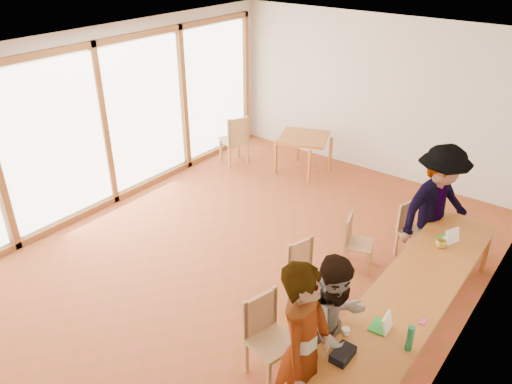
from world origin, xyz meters
TOP-DOWN VIEW (x-y plane):
  - ground at (0.00, 0.00)m, footprint 8.00×8.00m
  - wall_back at (0.00, 4.00)m, footprint 6.00×0.10m
  - wall_right at (3.00, 0.00)m, footprint 0.10×8.00m
  - window_wall at (-2.96, 0.00)m, footprint 0.10×8.00m
  - ceiling at (0.00, 0.00)m, footprint 6.00×8.00m
  - communal_table at (2.50, -0.07)m, footprint 0.80×4.00m
  - side_table at (-0.97, 3.07)m, footprint 0.90×0.90m
  - chair_near at (1.45, -1.42)m, footprint 0.55×0.55m
  - chair_mid at (1.16, -0.21)m, footprint 0.52×0.52m
  - chair_far at (1.30, 0.86)m, footprint 0.47×0.47m
  - chair_empty at (1.81, 1.63)m, footprint 0.48×0.48m
  - chair_spare at (-2.24, 2.55)m, footprint 0.63×0.63m
  - person_near at (2.13, -1.77)m, footprint 0.60×0.78m
  - person_mid at (2.14, -1.20)m, footprint 0.80×0.93m
  - person_far at (2.15, 1.56)m, footprint 1.10×1.38m
  - laptop_mid at (2.49, -0.85)m, footprint 0.21×0.24m
  - laptop_far at (2.49, 1.15)m, footprint 0.27×0.29m
  - yellow_mug at (2.45, 0.94)m, footprint 0.18×0.18m
  - green_bottle at (2.81, -0.96)m, footprint 0.07×0.07m
  - clear_glass at (2.46, 1.06)m, footprint 0.07×0.07m
  - condiment_cup at (2.23, -1.14)m, footprint 0.08×0.08m
  - pink_phone at (2.78, -0.51)m, footprint 0.05×0.10m
  - black_pouch at (2.36, -1.44)m, footprint 0.16×0.26m

SIDE VIEW (x-z plane):
  - ground at x=0.00m, z-range 0.00..0.00m
  - chair_far at x=1.30m, z-range 0.28..0.71m
  - chair_empty at x=1.81m, z-range 0.30..0.75m
  - chair_mid at x=1.16m, z-range 0.31..0.78m
  - chair_near at x=1.45m, z-range 0.34..0.85m
  - chair_spare at x=-2.24m, z-range 0.36..0.91m
  - side_table at x=-0.97m, z-range 0.29..1.04m
  - communal_table at x=2.50m, z-range 0.33..1.08m
  - pink_phone at x=2.78m, z-range 0.75..0.76m
  - condiment_cup at x=2.23m, z-range 0.75..0.81m
  - clear_glass at x=2.46m, z-range 0.75..0.84m
  - black_pouch at x=2.36m, z-range 0.75..0.84m
  - laptop_mid at x=2.49m, z-range 0.71..0.89m
  - yellow_mug at x=2.45m, z-range 0.75..0.86m
  - laptop_far at x=2.49m, z-range 0.71..0.90m
  - person_mid at x=2.14m, z-range 0.00..1.65m
  - green_bottle at x=2.81m, z-range 0.75..1.03m
  - person_far at x=2.15m, z-range 0.00..1.86m
  - person_near at x=2.13m, z-range 0.00..1.91m
  - wall_back at x=0.00m, z-range 0.00..3.00m
  - wall_right at x=3.00m, z-range 0.00..3.00m
  - window_wall at x=-2.96m, z-range 0.00..3.00m
  - ceiling at x=0.00m, z-range 3.00..3.04m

